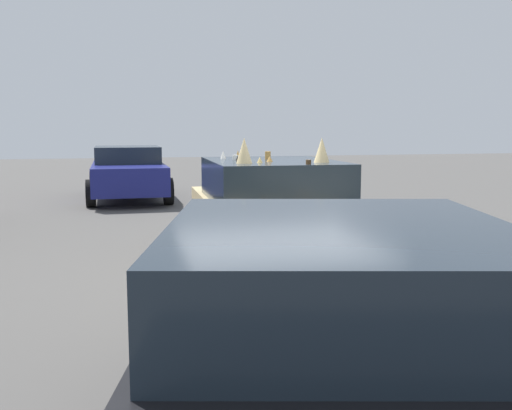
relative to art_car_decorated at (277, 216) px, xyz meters
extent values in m
plane|color=#514F4C|center=(-0.09, 0.00, -0.73)|extent=(60.00, 60.00, 0.00)
cube|color=#D8BC7F|center=(-0.09, 0.00, -0.14)|extent=(4.66, 1.94, 0.65)
cube|color=#1E2833|center=(0.28, -0.01, 0.45)|extent=(2.23, 1.72, 0.53)
cylinder|color=black|center=(-1.55, -0.86, -0.41)|extent=(0.64, 0.24, 0.63)
cylinder|color=black|center=(-1.48, 0.97, -0.41)|extent=(0.64, 0.24, 0.63)
cylinder|color=black|center=(1.30, -0.96, -0.41)|extent=(0.64, 0.24, 0.63)
cylinder|color=black|center=(1.37, 0.87, -0.41)|extent=(0.64, 0.24, 0.63)
ellipsoid|color=black|center=(-0.50, 0.92, -0.08)|extent=(0.19, 0.03, 0.16)
ellipsoid|color=black|center=(-0.69, -0.87, -0.32)|extent=(0.17, 0.03, 0.09)
ellipsoid|color=black|center=(0.31, -0.91, -0.25)|extent=(0.12, 0.02, 0.15)
ellipsoid|color=black|center=(0.28, -0.91, -0.25)|extent=(0.12, 0.02, 0.13)
ellipsoid|color=black|center=(0.67, -0.92, -0.14)|extent=(0.19, 0.03, 0.10)
ellipsoid|color=black|center=(1.30, -0.94, 0.01)|extent=(0.16, 0.03, 0.13)
ellipsoid|color=black|center=(-1.75, 0.96, -0.21)|extent=(0.14, 0.02, 0.12)
ellipsoid|color=black|center=(0.65, -0.92, -0.18)|extent=(0.20, 0.03, 0.13)
ellipsoid|color=black|center=(-1.70, -0.84, -0.04)|extent=(0.12, 0.02, 0.13)
ellipsoid|color=black|center=(-1.52, -0.85, -0.13)|extent=(0.16, 0.03, 0.10)
sphere|color=black|center=(-2.04, 0.26, 0.23)|extent=(0.09, 0.09, 0.09)
cone|color=orange|center=(-1.88, 0.63, 0.25)|extent=(0.09, 0.09, 0.12)
cone|color=gray|center=(-2.23, 0.06, 0.24)|extent=(0.14, 0.14, 0.11)
sphere|color=#51381E|center=(-2.04, -0.20, 0.21)|extent=(0.05, 0.05, 0.05)
cone|color=#51381E|center=(-1.95, 0.66, 0.24)|extent=(0.07, 0.07, 0.11)
sphere|color=orange|center=(-2.18, -0.45, 0.23)|extent=(0.09, 0.09, 0.09)
cone|color=orange|center=(-1.56, 0.25, 0.25)|extent=(0.11, 0.11, 0.13)
cylinder|color=gray|center=(-2.03, -0.14, 0.25)|extent=(0.07, 0.07, 0.12)
cone|color=silver|center=(-1.40, -0.24, 0.23)|extent=(0.08, 0.08, 0.09)
cone|color=orange|center=(-1.87, -0.39, 0.22)|extent=(0.09, 0.09, 0.06)
cylinder|color=gray|center=(-2.22, 0.35, 0.22)|extent=(0.09, 0.09, 0.07)
cylinder|color=tan|center=(-1.88, 0.52, 0.25)|extent=(0.05, 0.05, 0.12)
cylinder|color=orange|center=(-0.25, 0.53, 0.74)|extent=(0.07, 0.07, 0.06)
cone|color=silver|center=(0.89, 0.54, 0.77)|extent=(0.10, 0.10, 0.11)
cylinder|color=#A87A38|center=(0.54, -0.02, 0.77)|extent=(0.11, 0.11, 0.11)
cylinder|color=#51381E|center=(-0.64, -0.20, 0.74)|extent=(0.09, 0.09, 0.05)
cone|color=black|center=(0.25, 0.47, 0.75)|extent=(0.06, 0.06, 0.07)
cone|color=#A87A38|center=(0.00, 0.10, 0.75)|extent=(0.09, 0.09, 0.08)
cone|color=#A87A38|center=(0.83, 0.34, 0.77)|extent=(0.09, 0.09, 0.12)
cone|color=tan|center=(-0.22, 0.29, 0.75)|extent=(0.08, 0.08, 0.07)
cylinder|color=silver|center=(0.50, 0.45, 0.75)|extent=(0.08, 0.08, 0.06)
cone|color=#D8BC7F|center=(-0.33, -0.48, 0.87)|extent=(0.20, 0.20, 0.31)
cone|color=#D8BC7F|center=(-0.30, 0.50, 0.87)|extent=(0.20, 0.20, 0.31)
cube|color=black|center=(-4.46, 0.96, -0.11)|extent=(4.39, 2.71, 0.72)
cube|color=#1E2833|center=(-4.59, 0.99, 0.47)|extent=(2.24, 2.05, 0.44)
cylinder|color=black|center=(-3.02, 1.54, -0.42)|extent=(0.65, 0.36, 0.62)
cylinder|color=black|center=(-3.46, -0.23, -0.42)|extent=(0.65, 0.36, 0.62)
cube|color=navy|center=(8.40, 1.68, -0.11)|extent=(4.41, 1.79, 0.67)
cube|color=#1E2833|center=(8.53, 1.68, 0.44)|extent=(1.90, 1.65, 0.43)
cylinder|color=black|center=(7.03, 0.76, -0.40)|extent=(0.66, 0.22, 0.66)
cylinder|color=black|center=(7.03, 2.59, -0.40)|extent=(0.66, 0.22, 0.66)
cylinder|color=black|center=(9.77, 0.77, -0.40)|extent=(0.66, 0.22, 0.66)
cylinder|color=black|center=(9.76, 2.60, -0.40)|extent=(0.66, 0.22, 0.66)
camera|label=1|loc=(-7.18, 2.04, 1.15)|focal=40.78mm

